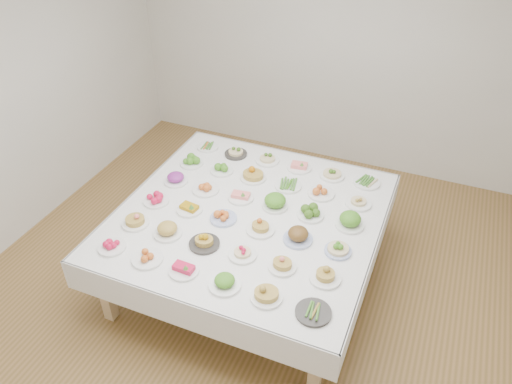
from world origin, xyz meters
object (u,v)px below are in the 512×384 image
at_px(display_table, 249,220).
at_px(dish_18, 176,177).
at_px(dish_0, 112,245).
at_px(dish_35, 367,181).

distance_m(display_table, dish_18, 0.85).
relative_size(dish_0, dish_18, 0.98).
bearing_deg(dish_0, display_table, 44.87).
relative_size(dish_0, dish_35, 0.87).
bearing_deg(display_table, dish_0, -135.13).
relative_size(display_table, dish_0, 10.17).
height_order(display_table, dish_35, dish_35).
height_order(display_table, dish_0, dish_0).
height_order(dish_0, dish_18, dish_18).
bearing_deg(dish_18, display_table, -11.70).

